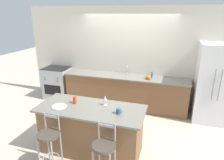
{
  "coord_description": "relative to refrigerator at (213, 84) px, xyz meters",
  "views": [
    {
      "loc": [
        1.19,
        -4.64,
        2.53
      ],
      "look_at": [
        -0.06,
        -0.66,
        1.11
      ],
      "focal_mm": 32.0,
      "sensor_mm": 36.0,
      "label": 1
    }
  ],
  "objects": [
    {
      "name": "bar_stool_far",
      "position": [
        -1.81,
        -2.6,
        -0.39
      ],
      "size": [
        0.36,
        0.36,
        0.98
      ],
      "color": "#99999E",
      "rests_on": "ground_plane"
    },
    {
      "name": "soap_bottle",
      "position": [
        -1.45,
        0.13,
        0.03
      ],
      "size": [
        0.06,
        0.06,
        0.16
      ],
      "color": "teal",
      "rests_on": "back_counter"
    },
    {
      "name": "ground_plane",
      "position": [
        -2.15,
        -0.29,
        -0.94
      ],
      "size": [
        18.0,
        18.0,
        0.0
      ],
      "primitive_type": "plane",
      "color": "beige"
    },
    {
      "name": "oven_range",
      "position": [
        -4.27,
        0.07,
        -0.46
      ],
      "size": [
        0.75,
        0.63,
        0.96
      ],
      "color": "#ADAFB5",
      "rests_on": "ground_plane"
    },
    {
      "name": "wine_glass",
      "position": [
        -2.08,
        -1.79,
        0.11
      ],
      "size": [
        0.07,
        0.07,
        0.19
      ],
      "color": "white",
      "rests_on": "kitchen_island"
    },
    {
      "name": "dinner_plate",
      "position": [
        -2.85,
        -2.11,
        -0.02
      ],
      "size": [
        0.27,
        0.27,
        0.02
      ],
      "color": "white",
      "rests_on": "kitchen_island"
    },
    {
      "name": "back_counter",
      "position": [
        -2.15,
        0.08,
        -0.48
      ],
      "size": [
        3.35,
        0.66,
        0.91
      ],
      "color": "brown",
      "rests_on": "ground_plane"
    },
    {
      "name": "wall_back",
      "position": [
        -2.15,
        0.39,
        0.41
      ],
      "size": [
        6.0,
        0.07,
        2.7
      ],
      "color": "beige",
      "rests_on": "ground_plane"
    },
    {
      "name": "bar_stool_near",
      "position": [
        -2.77,
        -2.6,
        -0.39
      ],
      "size": [
        0.36,
        0.36,
        0.98
      ],
      "color": "#99999E",
      "rests_on": "ground_plane"
    },
    {
      "name": "coffee_mug",
      "position": [
        -1.76,
        -2.04,
        0.02
      ],
      "size": [
        0.11,
        0.08,
        0.1
      ],
      "color": "#335689",
      "rests_on": "kitchen_island"
    },
    {
      "name": "sink_faucet",
      "position": [
        -2.15,
        0.28,
        0.11
      ],
      "size": [
        0.02,
        0.13,
        0.22
      ],
      "color": "#ADAFB5",
      "rests_on": "back_counter"
    },
    {
      "name": "refrigerator",
      "position": [
        0.0,
        0.0,
        0.0
      ],
      "size": [
        0.79,
        0.77,
        1.88
      ],
      "color": "white",
      "rests_on": "ground_plane"
    },
    {
      "name": "tumbler_cup",
      "position": [
        -2.65,
        -1.89,
        0.04
      ],
      "size": [
        0.07,
        0.07,
        0.14
      ],
      "color": "red",
      "rests_on": "kitchen_island"
    },
    {
      "name": "pumpkin_decoration",
      "position": [
        -1.53,
        -0.03,
        0.02
      ],
      "size": [
        0.14,
        0.14,
        0.13
      ],
      "color": "orange",
      "rests_on": "back_counter"
    },
    {
      "name": "kitchen_island",
      "position": [
        -2.29,
        -1.97,
        -0.48
      ],
      "size": [
        1.94,
        0.84,
        0.91
      ],
      "color": "brown",
      "rests_on": "ground_plane"
    }
  ]
}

